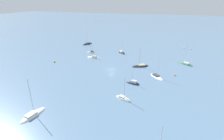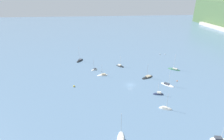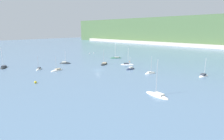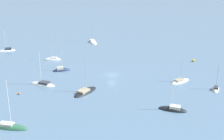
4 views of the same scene
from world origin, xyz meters
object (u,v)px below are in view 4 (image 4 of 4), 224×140
(sailboat_1, at_px, (7,50))
(sailboat_2, at_px, (10,127))
(sailboat_5, at_px, (53,60))
(sailboat_6, at_px, (93,42))
(sailboat_4, at_px, (173,110))
(mooring_buoy_1, at_px, (194,60))
(sailboat_3, at_px, (85,92))
(sailboat_10, at_px, (180,82))
(sailboat_9, at_px, (216,89))
(sailboat_7, at_px, (61,70))
(sailboat_0, at_px, (43,84))
(mooring_buoy_0, at_px, (19,93))

(sailboat_1, bearing_deg, sailboat_2, 92.18)
(sailboat_5, bearing_deg, sailboat_6, -123.23)
(sailboat_4, relative_size, mooring_buoy_1, 9.26)
(sailboat_4, bearing_deg, sailboat_3, -7.51)
(sailboat_1, distance_m, sailboat_10, 67.15)
(sailboat_4, height_order, mooring_buoy_1, sailboat_4)
(sailboat_2, bearing_deg, sailboat_10, 43.57)
(sailboat_2, distance_m, sailboat_9, 52.78)
(sailboat_6, bearing_deg, mooring_buoy_1, 37.07)
(sailboat_5, bearing_deg, sailboat_1, -36.48)
(sailboat_2, relative_size, sailboat_7, 1.54)
(sailboat_6, bearing_deg, sailboat_9, 18.51)
(sailboat_3, height_order, mooring_buoy_1, sailboat_3)
(sailboat_2, bearing_deg, sailboat_3, 63.51)
(sailboat_4, relative_size, sailboat_9, 1.11)
(sailboat_0, bearing_deg, mooring_buoy_1, -134.46)
(sailboat_4, bearing_deg, sailboat_10, -88.42)
(sailboat_2, relative_size, mooring_buoy_0, 19.88)
(sailboat_4, distance_m, sailboat_7, 40.19)
(sailboat_3, distance_m, sailboat_7, 18.95)
(sailboat_1, relative_size, sailboat_10, 1.12)
(sailboat_1, height_order, mooring_buoy_0, sailboat_1)
(sailboat_0, height_order, sailboat_6, sailboat_6)
(sailboat_0, bearing_deg, sailboat_4, 176.64)
(sailboat_5, bearing_deg, sailboat_7, 107.17)
(sailboat_4, xyz_separation_m, sailboat_10, (13.08, -12.71, -0.02))
(mooring_buoy_1, bearing_deg, mooring_buoy_0, 90.50)
(sailboat_1, height_order, sailboat_3, sailboat_3)
(sailboat_6, relative_size, sailboat_9, 1.59)
(sailboat_9, relative_size, sailboat_10, 0.99)
(sailboat_5, relative_size, sailboat_6, 0.75)
(sailboat_3, xyz_separation_m, sailboat_7, (18.95, 0.02, 0.04))
(sailboat_5, bearing_deg, sailboat_4, 126.31)
(sailboat_9, xyz_separation_m, sailboat_10, (8.75, 5.01, -0.02))
(sailboat_6, height_order, mooring_buoy_0, sailboat_6)
(sailboat_0, distance_m, sailboat_10, 38.47)
(sailboat_6, distance_m, sailboat_9, 61.59)
(sailboat_5, xyz_separation_m, mooring_buoy_1, (-23.82, -41.96, 0.37))
(mooring_buoy_1, bearing_deg, sailboat_7, 74.56)
(sailboat_1, distance_m, mooring_buoy_0, 43.60)
(mooring_buoy_0, bearing_deg, mooring_buoy_1, -89.50)
(sailboat_4, height_order, sailboat_10, sailboat_4)
(sailboat_1, bearing_deg, sailboat_4, 121.57)
(mooring_buoy_0, relative_size, mooring_buoy_1, 0.64)
(sailboat_2, bearing_deg, sailboat_1, 119.38)
(sailboat_2, relative_size, sailboat_9, 1.53)
(sailboat_2, height_order, mooring_buoy_1, sailboat_2)
(sailboat_1, bearing_deg, sailboat_10, 135.72)
(sailboat_1, xyz_separation_m, mooring_buoy_1, (-42.85, -53.83, 0.30))
(sailboat_4, bearing_deg, sailboat_0, -6.72)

